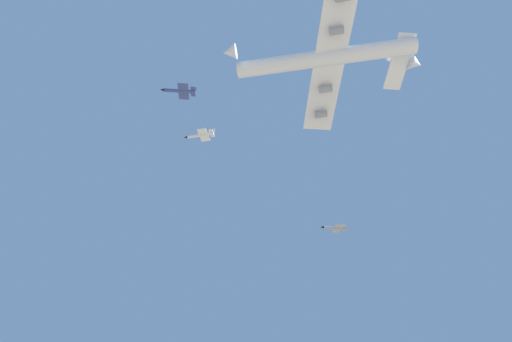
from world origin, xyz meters
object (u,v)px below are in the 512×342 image
(chase_jet_left_wing, at_px, (335,228))
(chase_jet_trailing, at_px, (180,91))
(carrier_jet, at_px, (328,59))
(chase_jet_lead, at_px, (201,135))

(chase_jet_left_wing, xyz_separation_m, chase_jet_trailing, (112.16, 11.81, 14.70))
(carrier_jet, xyz_separation_m, chase_jet_lead, (14.01, -67.15, 3.17))
(chase_jet_left_wing, bearing_deg, chase_jet_trailing, 39.06)
(chase_jet_left_wing, distance_m, chase_jet_trailing, 113.74)
(carrier_jet, bearing_deg, chase_jet_lead, -41.52)
(chase_jet_trailing, bearing_deg, chase_jet_left_wing, -137.82)
(chase_jet_trailing, bearing_deg, carrier_jet, 160.15)
(chase_jet_lead, distance_m, chase_jet_trailing, 25.94)
(chase_jet_left_wing, bearing_deg, carrier_jet, 72.50)
(chase_jet_lead, bearing_deg, carrier_jet, 153.50)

